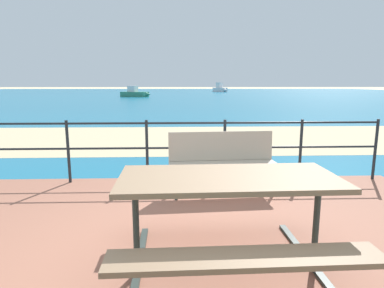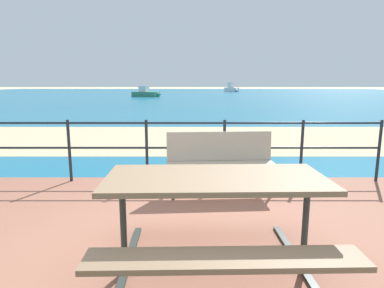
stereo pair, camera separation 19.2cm
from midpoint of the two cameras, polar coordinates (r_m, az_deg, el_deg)
name	(u,v)px [view 2 (the right image)]	position (r m, az deg, el deg)	size (l,w,h in m)	color
ground_plane	(181,273)	(2.93, 0.10, -21.52)	(240.00, 240.00, 0.00)	beige
patio_paving	(181,270)	(2.91, 0.10, -21.02)	(6.40, 5.20, 0.06)	#935B47
sea_water	(192,95)	(42.51, 0.19, 8.48)	(90.00, 90.00, 0.01)	#196B8E
beach_strip	(190,138)	(9.33, 0.17, 1.01)	(54.00, 4.77, 0.01)	tan
picnic_table	(216,200)	(2.58, 6.40, -9.61)	(1.70, 1.57, 0.80)	#7A6047
park_bench	(221,157)	(4.47, 6.32, -2.32)	(1.47, 0.50, 0.84)	tan
railing_fence	(187,143)	(4.98, 0.15, 0.20)	(5.94, 0.04, 0.95)	#1E2328
boat_near	(147,93)	(37.85, -7.65, 8.74)	(3.53, 2.28, 1.22)	#338466
boat_mid	(233,89)	(57.36, 7.19, 9.46)	(2.31, 3.69, 1.61)	silver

